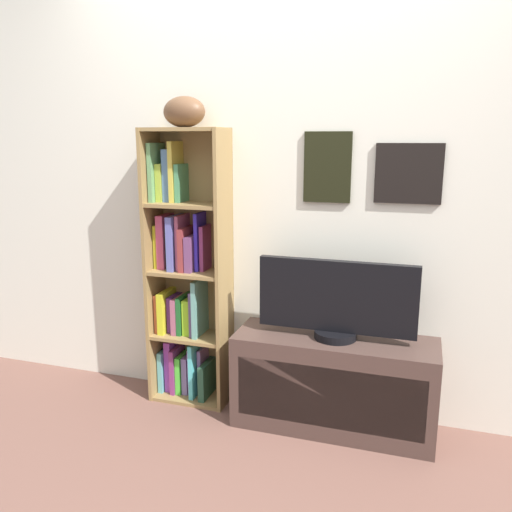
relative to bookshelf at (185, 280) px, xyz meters
name	(u,v)px	position (x,y,z in m)	size (l,w,h in m)	color
back_wall	(286,201)	(0.56, 0.12, 0.47)	(4.80, 0.08, 2.37)	silver
bookshelf	(185,280)	(0.00, 0.00, 0.00)	(0.46, 0.24, 1.58)	olive
football	(184,112)	(0.04, -0.03, 0.94)	(0.26, 0.16, 0.16)	brown
tv_stand	(334,383)	(0.89, -0.09, -0.47)	(1.06, 0.36, 0.51)	#46322C
television	(336,300)	(0.89, -0.09, -0.01)	(0.81, 0.22, 0.41)	black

